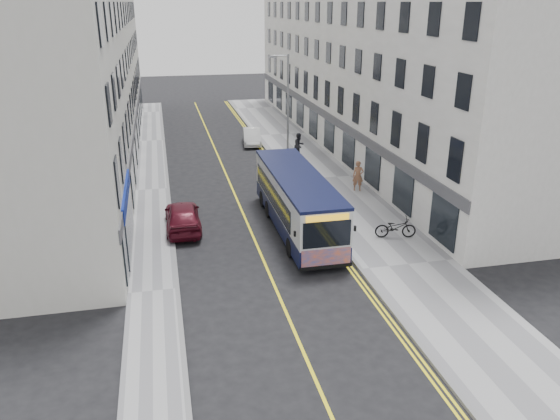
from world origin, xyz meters
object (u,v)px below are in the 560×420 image
car_white (252,137)px  car_maroon (183,216)px  city_bus (297,200)px  pedestrian_far (299,146)px  pedestrian_near (358,176)px  bicycle (396,227)px  streetlamp (287,110)px

car_white → car_maroon: car_maroon is taller
city_bus → pedestrian_far: (3.50, 13.21, -0.59)m
pedestrian_near → car_maroon: pedestrian_near is taller
bicycle → car_maroon: bearing=82.2°
city_bus → pedestrian_near: city_bus is taller
car_white → car_maroon: bearing=-104.1°
city_bus → pedestrian_far: bearing=75.2°
pedestrian_near → pedestrian_far: bearing=117.0°
pedestrian_near → streetlamp: bearing=139.6°
pedestrian_far → pedestrian_near: bearing=-109.0°
pedestrian_far → city_bus: bearing=-135.5°
streetlamp → car_maroon: 12.10m
city_bus → car_maroon: size_ratio=2.34×
city_bus → pedestrian_far: city_bus is taller
streetlamp → car_maroon: bearing=-131.0°
city_bus → bicycle: 5.14m
city_bus → car_maroon: 5.99m
bicycle → car_maroon: (-10.27, 3.60, 0.10)m
city_bus → bicycle: (4.49, -2.31, -0.99)m
streetlamp → city_bus: streetlamp is taller
city_bus → bicycle: bearing=-27.2°
streetlamp → bicycle: (2.70, -12.32, -3.73)m
pedestrian_near → car_maroon: (-10.96, -3.73, -0.30)m
bicycle → pedestrian_near: bearing=6.2°
bicycle → car_white: (-3.67, 20.86, 0.00)m
car_white → pedestrian_near: bearing=-65.3°
pedestrian_far → car_white: bearing=85.9°
streetlamp → bicycle: bearing=-77.6°
pedestrian_near → pedestrian_far: size_ratio=0.99×
streetlamp → pedestrian_far: streetlamp is taller
bicycle → car_white: bearing=21.5°
streetlamp → car_white: bearing=96.5°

